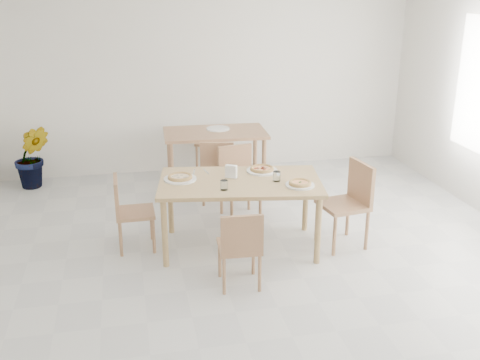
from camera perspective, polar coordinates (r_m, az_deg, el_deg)
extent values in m
plane|color=beige|center=(5.38, 2.59, -10.34)|extent=(7.00, 7.00, 0.00)
plane|color=silver|center=(8.19, -3.42, 10.63)|extent=(6.00, 0.00, 6.00)
cube|color=tan|center=(5.74, 0.00, -0.24)|extent=(1.78, 1.18, 0.04)
cylinder|color=tan|center=(5.54, -7.66, -5.42)|extent=(0.06, 0.06, 0.71)
cylinder|color=tan|center=(5.61, 7.94, -5.11)|extent=(0.06, 0.06, 0.71)
cylinder|color=tan|center=(6.26, -7.08, -2.33)|extent=(0.06, 0.06, 0.71)
cylinder|color=tan|center=(6.32, 6.68, -2.10)|extent=(0.06, 0.06, 0.71)
cube|color=#A47952|center=(5.17, -0.08, -6.77)|extent=(0.40, 0.40, 0.04)
cube|color=#A47952|center=(4.93, 0.22, -5.59)|extent=(0.38, 0.06, 0.36)
cylinder|color=#A47952|center=(5.42, 1.37, -7.81)|extent=(0.03, 0.03, 0.37)
cylinder|color=#A47952|center=(5.38, -2.07, -8.05)|extent=(0.03, 0.03, 0.37)
cylinder|color=#A47952|center=(5.14, 2.01, -9.46)|extent=(0.03, 0.03, 0.37)
cylinder|color=#A47952|center=(5.10, -1.62, -9.73)|extent=(0.03, 0.03, 0.37)
cube|color=#A47952|center=(6.60, 0.06, -0.35)|extent=(0.48, 0.48, 0.04)
cube|color=#A47952|center=(6.69, -0.53, 1.92)|extent=(0.42, 0.11, 0.40)
cylinder|color=#A47952|center=(6.46, -0.85, -2.92)|extent=(0.04, 0.04, 0.41)
cylinder|color=#A47952|center=(6.58, 2.07, -2.48)|extent=(0.04, 0.04, 0.41)
cylinder|color=#A47952|center=(6.77, -1.90, -1.83)|extent=(0.04, 0.04, 0.41)
cylinder|color=#A47952|center=(6.89, 0.91, -1.43)|extent=(0.04, 0.04, 0.41)
cube|color=#A47952|center=(5.95, -10.59, -3.27)|extent=(0.40, 0.40, 0.04)
cube|color=#A47952|center=(5.87, -12.44, -1.56)|extent=(0.04, 0.39, 0.37)
cylinder|color=#A47952|center=(5.88, -8.76, -5.66)|extent=(0.03, 0.03, 0.38)
cylinder|color=#A47952|center=(6.19, -8.98, -4.35)|extent=(0.03, 0.03, 0.38)
cylinder|color=#A47952|center=(5.88, -12.04, -5.91)|extent=(0.03, 0.03, 0.38)
cylinder|color=#A47952|center=(6.19, -12.09, -4.58)|extent=(0.03, 0.03, 0.38)
cube|color=#A47952|center=(5.98, 10.39, -2.52)|extent=(0.51, 0.51, 0.04)
cube|color=#A47952|center=(6.00, 12.20, -0.18)|extent=(0.11, 0.45, 0.43)
cylinder|color=#A47952|center=(6.14, 7.80, -4.22)|extent=(0.04, 0.04, 0.44)
cylinder|color=#A47952|center=(5.84, 9.57, -5.63)|extent=(0.04, 0.04, 0.44)
cylinder|color=#A47952|center=(6.32, 10.88, -3.68)|extent=(0.04, 0.04, 0.44)
cylinder|color=#A47952|center=(6.03, 12.76, -5.02)|extent=(0.04, 0.04, 0.44)
cylinder|color=white|center=(5.62, 6.11, -0.51)|extent=(0.29, 0.29, 0.02)
cylinder|color=white|center=(5.79, -6.10, 0.11)|extent=(0.34, 0.34, 0.02)
cylinder|color=white|center=(6.01, 2.25, 0.95)|extent=(0.33, 0.33, 0.02)
cylinder|color=#DBB767|center=(5.61, 6.12, -0.37)|extent=(0.29, 0.29, 0.01)
torus|color=#DBB767|center=(5.61, 6.12, -0.27)|extent=(0.30, 0.30, 0.03)
cylinder|color=orange|center=(5.61, 6.12, -0.28)|extent=(0.22, 0.22, 0.01)
ellipsoid|color=#1C4D11|center=(5.61, 6.12, -0.22)|extent=(0.05, 0.05, 0.01)
cylinder|color=#DBB767|center=(5.78, -6.11, 0.25)|extent=(0.32, 0.32, 0.01)
torus|color=#DBB767|center=(5.78, -6.11, 0.34)|extent=(0.32, 0.32, 0.03)
cylinder|color=white|center=(5.78, -6.11, 0.33)|extent=(0.24, 0.24, 0.01)
cylinder|color=#DBB767|center=(6.00, 2.25, 1.08)|extent=(0.30, 0.30, 0.01)
torus|color=#DBB767|center=(6.00, 2.25, 1.18)|extent=(0.30, 0.30, 0.03)
cylinder|color=orange|center=(6.00, 2.25, 1.17)|extent=(0.23, 0.23, 0.01)
cylinder|color=white|center=(5.72, 3.75, 0.38)|extent=(0.08, 0.08, 0.10)
cylinder|color=white|center=(5.47, -1.63, -0.52)|extent=(0.07, 0.07, 0.10)
cube|color=silver|center=(5.79, -0.90, 0.23)|extent=(0.14, 0.12, 0.01)
cube|color=white|center=(5.77, -0.90, 0.90)|extent=(0.13, 0.10, 0.13)
cube|color=silver|center=(6.01, -3.46, 0.87)|extent=(0.04, 0.19, 0.01)
cube|color=silver|center=(6.00, -4.69, 0.82)|extent=(0.05, 0.19, 0.01)
cube|color=#A47952|center=(7.62, -2.55, 4.80)|extent=(1.41, 0.84, 0.04)
cylinder|color=#A47952|center=(7.38, -6.97, 1.12)|extent=(0.06, 0.06, 0.71)
cylinder|color=#A47952|center=(7.52, 2.45, 1.61)|extent=(0.06, 0.06, 0.71)
cylinder|color=#A47952|center=(7.99, -7.19, 2.58)|extent=(0.06, 0.06, 0.71)
cylinder|color=#A47952|center=(8.12, 1.54, 3.01)|extent=(0.06, 0.06, 0.71)
cube|color=#A47952|center=(7.10, -2.24, 1.06)|extent=(0.49, 0.49, 0.04)
cube|color=#A47952|center=(6.85, -2.35, 2.26)|extent=(0.41, 0.13, 0.39)
cylinder|color=#A47952|center=(7.33, -0.76, -0.14)|extent=(0.04, 0.04, 0.40)
cylinder|color=#A47952|center=(7.35, -3.51, -0.12)|extent=(0.04, 0.04, 0.40)
cylinder|color=#A47952|center=(7.00, -0.86, -1.12)|extent=(0.04, 0.04, 0.40)
cylinder|color=#A47952|center=(7.02, -3.73, -1.10)|extent=(0.04, 0.04, 0.40)
cube|color=#A47952|center=(8.34, -2.99, 3.85)|extent=(0.53, 0.53, 0.04)
cube|color=#A47952|center=(8.46, -2.72, 5.56)|extent=(0.39, 0.19, 0.38)
cylinder|color=#A47952|center=(8.28, -4.40, 2.15)|extent=(0.03, 0.03, 0.39)
cylinder|color=#A47952|center=(8.20, -2.07, 2.02)|extent=(0.03, 0.03, 0.39)
cylinder|color=#A47952|center=(8.60, -3.81, 2.83)|extent=(0.03, 0.03, 0.39)
cylinder|color=#A47952|center=(8.52, -1.56, 2.71)|extent=(0.03, 0.03, 0.39)
cylinder|color=white|center=(7.73, -2.24, 5.23)|extent=(0.32, 0.32, 0.02)
imported|color=#2F6C20|center=(8.07, -20.35, 2.22)|extent=(0.50, 0.42, 0.86)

